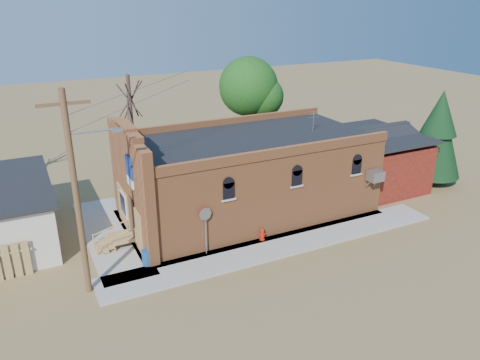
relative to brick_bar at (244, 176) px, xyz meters
name	(u,v)px	position (x,y,z in m)	size (l,w,h in m)	color
ground	(264,261)	(-1.64, -5.49, -2.34)	(120.00, 120.00, 0.00)	olive
sidewalk_south	(281,245)	(-0.14, -4.59, -2.30)	(19.00, 2.20, 0.08)	#9E9991
sidewalk_west	(110,235)	(-7.94, 0.51, -2.30)	(2.60, 10.00, 0.08)	#9E9991
brick_bar	(244,176)	(0.00, 0.00, 0.00)	(16.40, 7.97, 6.30)	#B16336
red_shed	(374,154)	(9.86, 0.01, -0.07)	(5.40, 6.40, 4.30)	maroon
utility_pole	(77,192)	(-9.79, -4.29, 2.43)	(3.12, 0.26, 9.00)	#523C20
tree_bare_near	(130,98)	(-4.64, 7.51, 3.62)	(2.80, 2.80, 7.65)	#4F382D
tree_leafy	(248,87)	(4.36, 8.01, 3.59)	(4.40, 4.40, 8.15)	#4F382D
evergreen_tree	(438,131)	(13.86, -1.49, 1.37)	(3.60, 3.60, 6.50)	#4F382D
fire_hydrant	(262,234)	(-0.77, -3.70, -1.93)	(0.37, 0.33, 0.67)	#B9170A
stop_sign	(205,218)	(-3.99, -3.69, -0.30)	(0.69, 0.18, 2.56)	gray
trash_barrel	(147,257)	(-6.94, -3.39, -1.88)	(0.50, 0.50, 0.77)	navy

